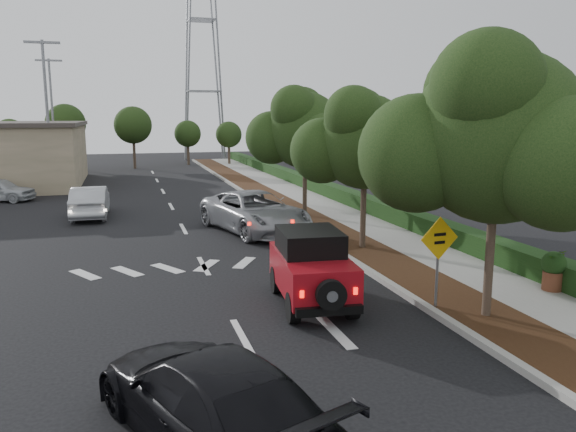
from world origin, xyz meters
name	(u,v)px	position (x,y,z in m)	size (l,w,h in m)	color
ground	(243,338)	(0.00, 0.00, 0.00)	(120.00, 120.00, 0.00)	black
curb	(290,221)	(4.60, 12.00, 0.07)	(0.20, 70.00, 0.15)	#9E9B93
planting_strip	(312,220)	(5.60, 12.00, 0.06)	(1.80, 70.00, 0.12)	black
sidewalk	(352,218)	(7.50, 12.00, 0.06)	(2.00, 70.00, 0.12)	gray
hedge	(380,209)	(8.90, 12.00, 0.40)	(0.80, 70.00, 0.80)	black
transmission_tower	(205,160)	(6.00, 48.00, 0.00)	(7.00, 4.00, 28.00)	slate
street_tree_near	(485,320)	(5.60, -0.50, 0.00)	(3.80, 3.80, 5.92)	black
street_tree_mid	(362,250)	(5.60, 6.50, 0.00)	(3.20, 3.20, 5.32)	black
street_tree_far	(305,218)	(5.60, 13.00, 0.00)	(3.40, 3.40, 5.62)	black
light_pole_a	(53,191)	(-6.50, 26.00, 0.00)	(2.00, 0.22, 9.00)	slate
light_pole_b	(57,173)	(-7.50, 38.00, 0.00)	(2.00, 0.22, 9.00)	slate
red_jeep	(310,266)	(2.09, 1.78, 0.94)	(1.90, 3.71, 1.85)	black
silver_suv_ahead	(255,212)	(2.73, 10.66, 0.81)	(2.67, 5.80, 1.61)	#96989D
black_suv_oncoming	(209,397)	(-1.24, -3.61, 0.69)	(1.94, 4.78, 1.39)	black
silver_sedan_oncoming	(90,202)	(-3.80, 15.97, 0.72)	(1.51, 4.34, 1.43)	#B6B9BF
speed_hump_sign	(439,250)	(4.80, 0.34, 1.52)	(1.03, 0.12, 2.19)	slate
terracotta_planter	(554,267)	(8.40, 0.61, 0.74)	(0.63, 0.63, 1.10)	brown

